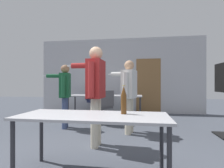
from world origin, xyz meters
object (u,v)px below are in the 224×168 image
person_right_polo (65,90)px  beer_bottle (124,100)px  office_chair_near_pushed (103,108)px  office_chair_mid_tucked (94,102)px  person_left_plaid (95,86)px  person_far_watching (129,90)px

person_right_polo → beer_bottle: (1.65, -1.99, -0.05)m
person_right_polo → office_chair_near_pushed: (0.86, 0.59, -0.52)m
person_right_polo → office_chair_near_pushed: 1.17m
person_right_polo → beer_bottle: person_right_polo is taller
office_chair_mid_tucked → person_left_plaid: bearing=31.0°
person_right_polo → office_chair_mid_tucked: 2.19m
person_left_plaid → person_far_watching: bearing=-28.4°
person_right_polo → person_far_watching: (1.61, -0.22, 0.02)m
office_chair_near_pushed → person_left_plaid: bearing=-127.7°
office_chair_mid_tucked → office_chair_near_pushed: (0.67, -1.54, -0.01)m
person_left_plaid → office_chair_near_pushed: (-0.21, 1.71, -0.64)m
office_chair_mid_tucked → beer_bottle: bearing=35.4°
office_chair_mid_tucked → beer_bottle: beer_bottle is taller
office_chair_mid_tucked → office_chair_near_pushed: 1.68m
person_right_polo → office_chair_mid_tucked: person_right_polo is taller
office_chair_near_pushed → beer_bottle: size_ratio=2.61×
office_chair_near_pushed → beer_bottle: 2.73m
person_right_polo → person_left_plaid: size_ratio=0.90×
person_left_plaid → office_chair_mid_tucked: size_ratio=1.89×
person_far_watching → person_left_plaid: size_ratio=0.92×
person_far_watching → office_chair_mid_tucked: person_far_watching is taller
person_right_polo → person_left_plaid: 1.55m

